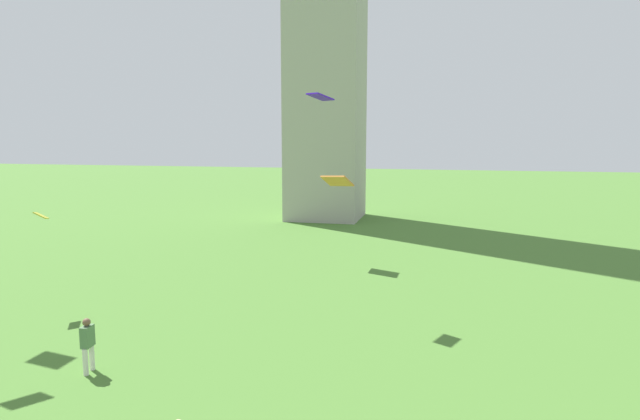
% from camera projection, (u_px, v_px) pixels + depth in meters
% --- Properties ---
extents(person_1, '(0.32, 0.55, 1.77)m').
position_uv_depth(person_1, '(88.00, 342.00, 17.18)').
color(person_1, silver).
rests_on(person_1, ground_plane).
extents(kite_flying_1, '(0.83, 0.90, 0.42)m').
position_uv_depth(kite_flying_1, '(41.00, 216.00, 23.09)').
color(kite_flying_1, gold).
extents(kite_flying_2, '(1.15, 1.25, 0.29)m').
position_uv_depth(kite_flying_2, '(320.00, 97.00, 23.33)').
color(kite_flying_2, '#3C12D0').
extents(kite_flying_5, '(1.97, 1.61, 0.75)m').
position_uv_depth(kite_flying_5, '(337.00, 181.00, 31.53)').
color(kite_flying_5, orange).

